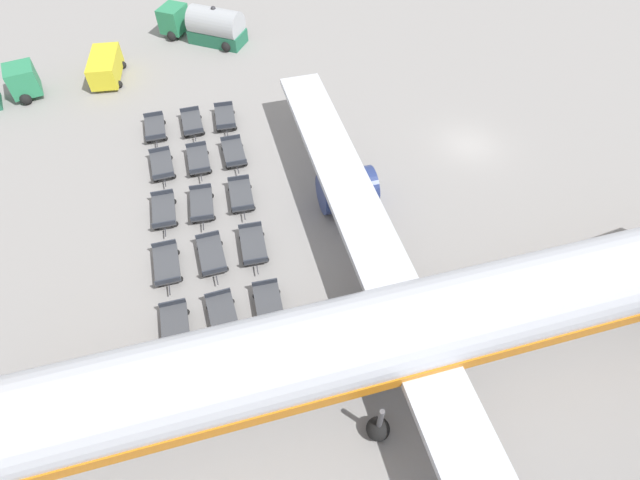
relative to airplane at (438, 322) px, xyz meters
The scene contains 19 objects.
ground_plane 18.11m from the airplane, 146.93° to the left, with size 500.00×500.00×0.00m, color gray.
airplane is the anchor object (origin of this frame).
fuel_tanker_secondary 35.59m from the airplane, 169.31° to the right, with size 6.49×7.76×3.32m.
service_van 34.67m from the airplane, 153.16° to the right, with size 4.80×2.96×1.99m.
baggage_dolly_row_near_col_a 25.55m from the airplane, 151.21° to the right, with size 3.58×1.58×0.92m.
baggage_dolly_row_near_col_b 21.77m from the airplane, 146.21° to the right, with size 3.61×1.65×0.92m.
baggage_dolly_row_near_col_c 18.42m from the airplane, 137.98° to the right, with size 3.59×1.61×0.92m.
baggage_dolly_row_near_col_d 15.60m from the airplane, 126.59° to the right, with size 3.58×1.58×0.92m.
baggage_dolly_row_near_col_e 13.40m from the airplane, 111.53° to the right, with size 3.58×1.58×0.92m.
baggage_dolly_row_mid_a_col_a 24.30m from the airplane, 156.78° to the right, with size 3.59×1.60×0.92m.
baggage_dolly_row_mid_a_col_b 20.42m from the airplane, 151.89° to the right, with size 3.58×1.58×0.92m.
baggage_dolly_row_mid_a_col_c 16.87m from the airplane, 143.87° to the right, with size 3.62×1.70×0.92m.
baggage_dolly_row_mid_a_col_d 13.65m from the airplane, 133.27° to the right, with size 3.60×1.63×0.92m.
baggage_dolly_row_mid_a_col_e 11.18m from the airplane, 116.41° to the right, with size 3.61×1.66×0.92m.
baggage_dolly_row_mid_b_col_a 23.44m from the airplane, 162.39° to the right, with size 3.62×1.69×0.92m.
baggage_dolly_row_mid_b_col_b 19.48m from the airplane, 158.58° to the right, with size 3.58×1.57×0.92m.
baggage_dolly_row_mid_b_col_c 15.67m from the airplane, 151.97° to the right, with size 3.61×1.66×0.92m.
baggage_dolly_row_mid_b_col_d 12.10m from the airplane, 141.96° to the right, with size 3.61×1.66×0.92m.
baggage_dolly_row_mid_b_col_e 9.14m from the airplane, 123.90° to the right, with size 3.61×1.65×0.92m.
Camera 1 is at (24.88, -18.04, 23.32)m, focal length 28.00 mm.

